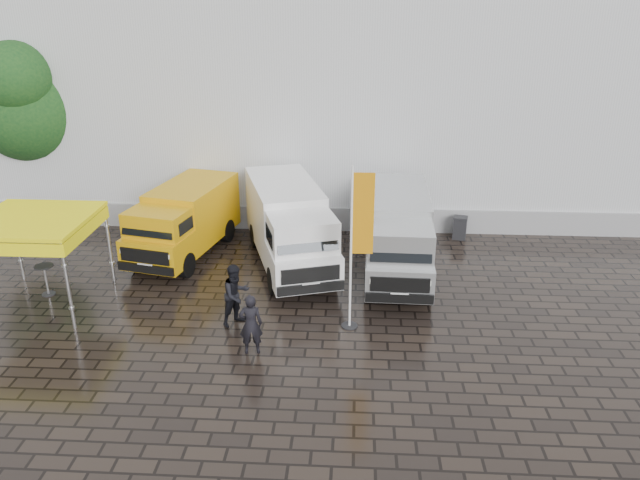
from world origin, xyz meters
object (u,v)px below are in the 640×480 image
Objects in this scene: van_silver at (397,237)px; person_tent at (236,295)px; van_yellow at (184,223)px; canopy_tent at (32,223)px; wheelie_bin at (460,228)px; person_front at (251,324)px; van_white at (290,228)px; cocktail_table at (46,280)px; flagpole at (358,241)px.

van_silver is 6.42m from person_tent.
canopy_tent reaches higher than van_yellow.
van_yellow is 1.62× the size of canopy_tent.
wheelie_bin is 0.52× the size of person_front.
van_silver is 3.58× the size of person_front.
van_white is at bearing 174.90° from van_silver.
van_white is at bearing 20.16° from cocktail_table.
van_white is 6.06m from person_front.
canopy_tent reaches higher than wheelie_bin.
van_yellow reaches higher than person_front.
van_silver is at bearing 4.54° from van_yellow.
van_yellow reaches higher than cocktail_table.
person_front is (3.63, -6.75, -0.39)m from van_yellow.
van_silver is (3.87, -0.44, -0.06)m from van_white.
cocktail_table is 6.87m from person_tent.
canopy_tent is at bearing 123.09° from person_tent.
van_white is 7.19× the size of wheelie_bin.
van_silver is (7.96, -1.18, 0.10)m from van_yellow.
person_front is (-7.11, -9.05, 0.43)m from wheelie_bin.
flagpole is at bearing -48.23° from person_tent.
van_silver is 1.28× the size of flagpole.
van_silver reaches higher than person_front.
canopy_tent reaches higher than van_white.
canopy_tent is (-3.56, -4.15, 1.46)m from van_yellow.
person_front is (7.38, -3.14, 0.37)m from cocktail_table.
person_front is at bearing -19.84° from canopy_tent.
canopy_tent is 1.78× the size of person_tent.
cocktail_table is (-0.19, 0.54, -2.22)m from canopy_tent.
wheelie_bin is (14.49, 5.92, -0.06)m from cocktail_table.
flagpole is 8.86m from wheelie_bin.
van_white is 8.49m from canopy_tent.
canopy_tent is at bearing -173.17° from van_white.
cocktail_table is 0.54× the size of person_tent.
flagpole is (6.54, -5.13, 1.52)m from van_yellow.
person_tent is (-7.81, -7.44, 0.51)m from wheelie_bin.
van_yellow is 2.89× the size of person_tent.
cocktail_table is (-7.84, -2.88, -0.92)m from van_white.
person_front reaches higher than wheelie_bin.
van_white is 1.33× the size of flagpole.
cocktail_table is at bearing -145.64° from wheelie_bin.
person_tent reaches higher than cocktail_table.
person_tent is (-0.70, 1.61, 0.07)m from person_front.
flagpole is 2.80× the size of person_front.
person_tent is (-1.16, -4.40, -0.48)m from van_white.
person_tent is at bearing -122.03° from van_white.
wheelie_bin is (4.20, 7.44, -2.35)m from flagpole.
van_silver is at bearing 14.47° from canopy_tent.
van_white reaches higher than cocktail_table.
cocktail_table is (-3.75, -3.61, -0.77)m from van_yellow.
van_yellow is at bearing 141.89° from flagpole.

